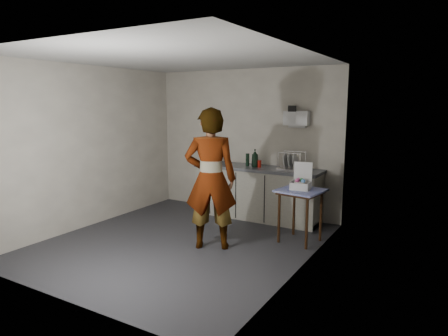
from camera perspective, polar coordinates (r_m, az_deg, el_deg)
The scene contains 15 objects.
ground at distance 5.93m, azimuth -6.13°, elevation -10.53°, with size 4.00×4.00×0.00m, color #2A2A2F.
wall_back at distance 7.30m, azimuth 3.02°, elevation 3.76°, with size 3.60×0.02×2.60m, color #B9B1A1.
wall_right at distance 4.78m, azimuth 11.12°, elevation 0.63°, with size 0.02×4.00×2.60m, color #B9B1A1.
wall_left at distance 6.84m, azimuth -18.50°, elevation 2.91°, with size 0.02×4.00×2.60m, color #B9B1A1.
ceiling at distance 5.61m, azimuth -6.61°, elevation 15.28°, with size 3.60×4.00×0.01m, color silver.
kitchen_counter at distance 7.01m, azimuth 4.77°, elevation -3.73°, with size 2.24×0.62×0.91m.
wall_shelf at distance 6.81m, azimuth 10.32°, elevation 6.98°, with size 0.42×0.18×0.37m.
side_table at distance 5.85m, azimuth 10.90°, elevation -4.00°, with size 0.68×0.68×0.78m.
standing_man at distance 5.46m, azimuth -1.93°, elevation -1.59°, with size 0.71×0.47×1.95m, color #B2A593.
soap_bottle at distance 6.88m, azimuth 4.44°, elevation 1.43°, with size 0.12×0.12×0.31m, color black.
soda_can at distance 6.86m, azimuth 5.07°, elevation 0.60°, with size 0.06×0.06×0.12m, color red.
dark_bottle at distance 6.99m, azimuth 3.38°, elevation 1.20°, with size 0.06×0.06×0.22m, color black.
paper_towel at distance 7.22m, azimuth -1.09°, elevation 1.70°, with size 0.17×0.17×0.29m.
dish_rack at distance 6.73m, azimuth 9.58°, elevation 0.38°, with size 0.42×0.32×0.30m.
bakery_box at distance 5.85m, azimuth 10.91°, elevation -2.15°, with size 0.30×0.31×0.38m.
Camera 1 is at (3.34, -4.47, 2.01)m, focal length 32.00 mm.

